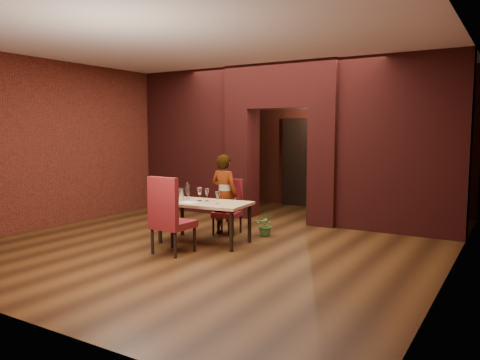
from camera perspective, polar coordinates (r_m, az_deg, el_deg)
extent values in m
plane|color=#412610|center=(8.11, -1.26, -7.16)|extent=(8.00, 8.00, 0.00)
cube|color=silver|center=(8.01, -1.32, 15.72)|extent=(7.00, 8.00, 0.04)
cube|color=maroon|center=(11.48, 9.56, 4.69)|extent=(7.00, 0.04, 3.20)
cube|color=maroon|center=(5.02, -26.72, 2.55)|extent=(7.00, 0.04, 3.20)
cube|color=maroon|center=(10.22, -18.11, 4.32)|extent=(0.04, 8.00, 3.20)
cube|color=maroon|center=(6.70, 24.87, 3.34)|extent=(0.04, 8.00, 3.20)
cube|color=maroon|center=(10.12, 0.28, 2.06)|extent=(0.55, 0.55, 2.30)
cube|color=maroon|center=(9.29, 10.38, 1.60)|extent=(0.55, 0.55, 2.30)
cube|color=maroon|center=(9.69, 5.20, 11.33)|extent=(2.45, 0.55, 0.90)
cube|color=maroon|center=(10.90, -6.12, 4.67)|extent=(2.28, 0.35, 3.20)
cube|color=maroon|center=(8.86, 19.01, 4.08)|extent=(2.28, 0.35, 3.20)
cube|color=#9A4D2C|center=(9.93, -0.60, -1.50)|extent=(0.40, 0.03, 0.50)
cube|color=black|center=(11.60, 7.57, 2.01)|extent=(0.90, 0.08, 2.10)
cube|color=black|center=(11.56, 7.49, 2.00)|extent=(1.02, 0.04, 2.22)
cube|color=tan|center=(7.78, -4.30, -5.17)|extent=(1.54, 0.96, 0.68)
cube|color=maroon|center=(8.38, -1.59, -3.31)|extent=(0.52, 0.52, 0.98)
cube|color=maroon|center=(7.14, -8.14, -4.20)|extent=(0.55, 0.55, 1.18)
imported|color=silver|center=(8.33, -1.93, -1.79)|extent=(0.53, 0.35, 1.44)
cube|color=white|center=(7.67, -6.26, -2.74)|extent=(0.29, 0.23, 0.00)
cylinder|color=silver|center=(7.97, -7.41, -1.72)|extent=(0.16, 0.16, 0.20)
cylinder|color=silver|center=(8.08, -6.41, -1.28)|extent=(0.07, 0.07, 0.29)
imported|color=#3D702F|center=(8.29, 3.17, -5.50)|extent=(0.44, 0.42, 0.39)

